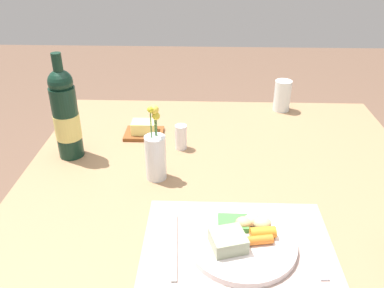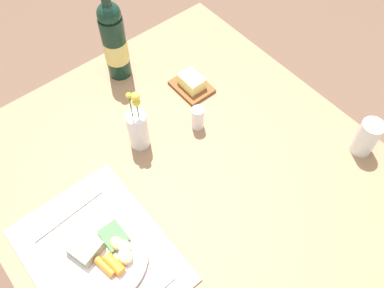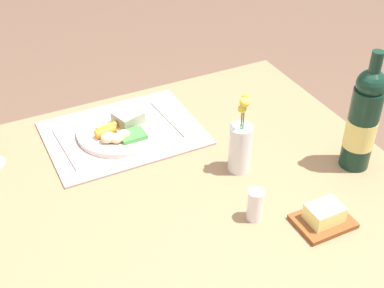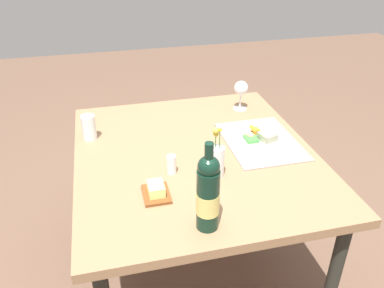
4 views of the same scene
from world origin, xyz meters
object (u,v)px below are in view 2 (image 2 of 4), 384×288
(dining_table, at_px, (191,190))
(salt_shaker, at_px, (198,118))
(fork, at_px, (68,215))
(butter_dish, at_px, (192,84))
(flower_vase, at_px, (138,128))
(dinner_plate, at_px, (101,254))
(water_tumbler, at_px, (366,139))
(wine_bottle, at_px, (114,41))

(dining_table, distance_m, salt_shaker, 0.22)
(fork, distance_m, butter_dish, 0.56)
(flower_vase, distance_m, butter_dish, 0.27)
(fork, relative_size, flower_vase, 0.94)
(dinner_plate, bearing_deg, salt_shaker, 110.01)
(fork, xyz_separation_m, salt_shaker, (-0.01, 0.46, 0.03))
(dinner_plate, relative_size, fork, 1.15)
(water_tumbler, height_order, butter_dish, water_tumbler)
(flower_vase, relative_size, butter_dish, 1.71)
(dining_table, relative_size, water_tumbler, 9.81)
(dining_table, xyz_separation_m, salt_shaker, (-0.13, 0.13, 0.11))
(fork, bearing_deg, dinner_plate, -0.58)
(dining_table, bearing_deg, wine_bottle, 170.80)
(flower_vase, relative_size, water_tumbler, 1.87)
(dinner_plate, bearing_deg, wine_bottle, 142.04)
(flower_vase, distance_m, wine_bottle, 0.31)
(dinner_plate, relative_size, flower_vase, 1.09)
(dinner_plate, distance_m, salt_shaker, 0.48)
(dining_table, relative_size, salt_shaker, 14.39)
(water_tumbler, bearing_deg, dining_table, -118.09)
(salt_shaker, relative_size, water_tumbler, 0.68)
(fork, xyz_separation_m, butter_dish, (-0.14, 0.54, 0.01))
(flower_vase, bearing_deg, dinner_plate, -51.03)
(dinner_plate, distance_m, fork, 0.15)
(dinner_plate, height_order, water_tumbler, water_tumbler)
(salt_shaker, relative_size, flower_vase, 0.36)
(butter_dish, bearing_deg, fork, -75.15)
(salt_shaker, bearing_deg, dinner_plate, -69.99)
(salt_shaker, height_order, butter_dish, salt_shaker)
(water_tumbler, distance_m, butter_dish, 0.56)
(dining_table, relative_size, fork, 5.58)
(butter_dish, bearing_deg, water_tumbler, 24.82)
(salt_shaker, bearing_deg, water_tumbler, 40.62)
(fork, bearing_deg, wine_bottle, 127.25)
(dinner_plate, xyz_separation_m, butter_dish, (-0.30, 0.54, 0.00))
(fork, distance_m, salt_shaker, 0.46)
(dining_table, bearing_deg, water_tumbler, 61.91)
(dinner_plate, xyz_separation_m, salt_shaker, (-0.16, 0.45, 0.02))
(butter_dish, bearing_deg, wine_bottle, -145.76)
(fork, relative_size, wine_bottle, 0.64)
(salt_shaker, distance_m, flower_vase, 0.19)
(dinner_plate, relative_size, wine_bottle, 0.74)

